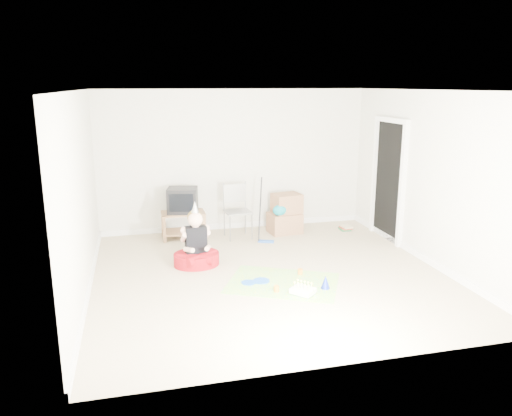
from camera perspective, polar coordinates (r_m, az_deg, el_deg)
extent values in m
plane|color=tan|center=(7.30, 1.52, -7.57)|extent=(5.00, 5.00, 0.00)
cube|color=black|center=(9.00, 14.94, 2.90)|extent=(0.02, 0.90, 2.05)
cube|color=#8F6440|center=(8.93, -8.34, -0.58)|extent=(0.76, 0.48, 0.03)
cube|color=#8F6440|center=(9.02, -8.26, -2.66)|extent=(0.76, 0.48, 0.03)
cube|color=#8F6440|center=(8.77, -10.42, -2.44)|extent=(0.05, 0.05, 0.47)
cube|color=#8F6440|center=(8.83, -5.90, -2.16)|extent=(0.05, 0.05, 0.47)
cube|color=#8F6440|center=(9.16, -10.59, -1.73)|extent=(0.05, 0.05, 0.47)
cube|color=#8F6440|center=(9.22, -6.27, -1.47)|extent=(0.05, 0.05, 0.47)
cube|color=black|center=(8.88, -8.39, 0.89)|extent=(0.59, 0.52, 0.44)
cube|color=gray|center=(8.86, -2.08, -0.45)|extent=(0.48, 0.46, 0.03)
cylinder|color=gray|center=(8.80, -3.34, -0.46)|extent=(0.02, 0.02, 0.98)
cylinder|color=gray|center=(8.91, -0.85, -0.25)|extent=(0.02, 0.02, 0.98)
cube|color=#966948|center=(9.24, 3.29, -1.71)|extent=(0.62, 0.50, 0.37)
cube|color=#966948|center=(9.19, 3.54, 0.54)|extent=(0.56, 0.47, 0.35)
ellipsoid|color=#0C7987|center=(8.98, 2.71, -0.26)|extent=(0.25, 0.17, 0.20)
cube|color=blue|center=(8.72, 1.16, -3.83)|extent=(0.29, 0.20, 0.03)
cylinder|color=black|center=(8.57, 1.18, -0.34)|extent=(0.17, 0.35, 1.07)
cube|color=#226637|center=(9.60, 10.19, -2.38)|extent=(0.20, 0.26, 0.03)
cube|color=#9E3521|center=(9.59, 10.19, -2.23)|extent=(0.18, 0.24, 0.03)
cube|color=beige|center=(9.58, 10.20, -2.08)|extent=(0.19, 0.24, 0.03)
cylinder|color=#9F0E16|center=(7.68, -6.81, -5.81)|extent=(0.75, 0.75, 0.19)
cube|color=black|center=(7.58, -6.88, -3.64)|extent=(0.33, 0.21, 0.42)
sphere|color=beige|center=(7.49, -6.95, -1.31)|extent=(0.24, 0.24, 0.22)
cone|color=silver|center=(7.44, -6.99, 0.13)|extent=(0.12, 0.12, 0.17)
cube|color=#FF3587|center=(6.99, 3.08, -8.54)|extent=(1.81, 1.63, 0.01)
cube|color=white|center=(6.65, 5.38, -9.42)|extent=(0.37, 0.37, 0.08)
cube|color=green|center=(6.66, 5.37, -9.68)|extent=(0.37, 0.37, 0.01)
cylinder|color=beige|center=(6.63, 4.42, -8.82)|extent=(0.01, 0.01, 0.07)
cylinder|color=beige|center=(6.61, 4.81, -8.91)|extent=(0.01, 0.01, 0.07)
cylinder|color=beige|center=(6.59, 5.20, -9.00)|extent=(0.01, 0.01, 0.07)
cylinder|color=beige|center=(6.56, 5.59, -9.09)|extent=(0.01, 0.01, 0.07)
cylinder|color=beige|center=(6.54, 5.99, -9.18)|extent=(0.01, 0.01, 0.07)
cylinder|color=beige|center=(6.70, 4.81, -8.56)|extent=(0.01, 0.01, 0.07)
cylinder|color=beige|center=(6.68, 5.19, -8.65)|extent=(0.01, 0.01, 0.07)
cylinder|color=beige|center=(6.66, 5.58, -8.73)|extent=(0.01, 0.01, 0.07)
cylinder|color=beige|center=(6.64, 5.97, -8.82)|extent=(0.01, 0.01, 0.07)
cylinder|color=beige|center=(6.62, 6.36, -8.91)|extent=(0.01, 0.01, 0.07)
cylinder|color=blue|center=(7.03, 0.61, -8.32)|extent=(0.26, 0.26, 0.01)
cylinder|color=blue|center=(6.97, -0.86, -8.52)|extent=(0.22, 0.22, 0.01)
cylinder|color=orange|center=(7.29, 5.06, -7.24)|extent=(0.10, 0.10, 0.08)
cylinder|color=orange|center=(6.69, 2.35, -9.20)|extent=(0.10, 0.10, 0.08)
cone|color=#1C32C6|center=(6.83, 7.94, -8.37)|extent=(0.16, 0.16, 0.18)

